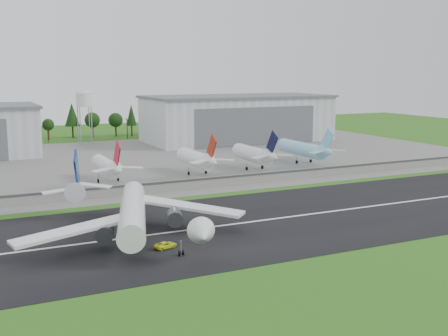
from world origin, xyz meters
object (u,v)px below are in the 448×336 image
main_airliner (134,218)px  parked_jet_red_b (199,159)px  ground_vehicle (166,245)px  parked_jet_navy (256,154)px  parked_jet_skyblue (306,149)px  parked_jet_red_a (109,166)px

main_airliner → parked_jet_red_b: (44.72, 66.98, 1.27)m
main_airliner → ground_vehicle: (3.92, -10.68, -4.08)m
parked_jet_red_b → parked_jet_navy: bearing=0.0°
parked_jet_navy → parked_jet_skyblue: (26.35, 4.99, -0.14)m
parked_jet_red_b → parked_jet_skyblue: (50.81, 5.01, -0.00)m
parked_jet_red_a → parked_jet_skyblue: size_ratio=0.84×
parked_jet_navy → parked_jet_red_a: bearing=-179.9°
parked_jet_red_b → ground_vehicle: bearing=-117.7°
parked_jet_red_a → parked_jet_navy: size_ratio=1.00×
ground_vehicle → parked_jet_red_a: size_ratio=0.17×
main_airliner → ground_vehicle: main_airliner is taller
parked_jet_skyblue → main_airliner: bearing=-143.0°
parked_jet_red_b → parked_jet_skyblue: 51.06m
ground_vehicle → main_airliner: bearing=5.0°
main_airliner → parked_jet_navy: 96.31m
parked_jet_red_a → ground_vehicle: bearing=-95.2°
ground_vehicle → parked_jet_navy: 101.60m
main_airliner → parked_jet_skyblue: 119.62m
parked_jet_skyblue → parked_jet_red_a: bearing=-176.6°
parked_jet_navy → parked_jet_skyblue: size_ratio=0.84×
main_airliner → parked_jet_red_b: size_ratio=1.86×
parked_jet_red_b → parked_jet_navy: parked_jet_navy is taller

